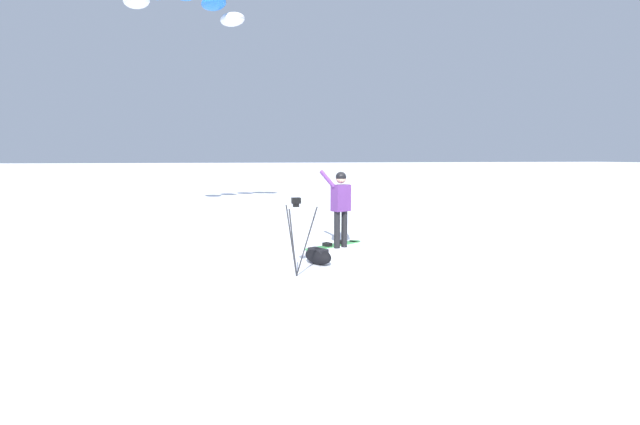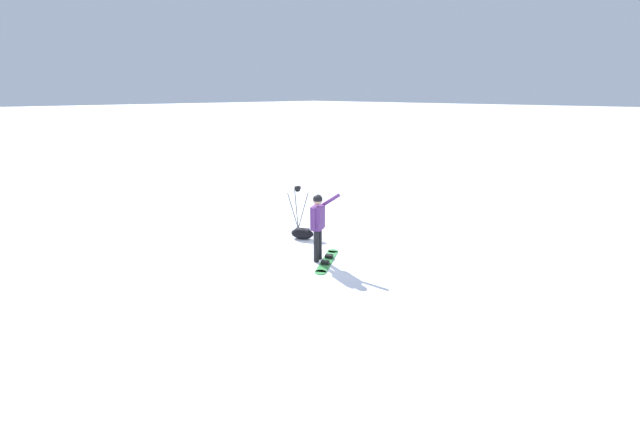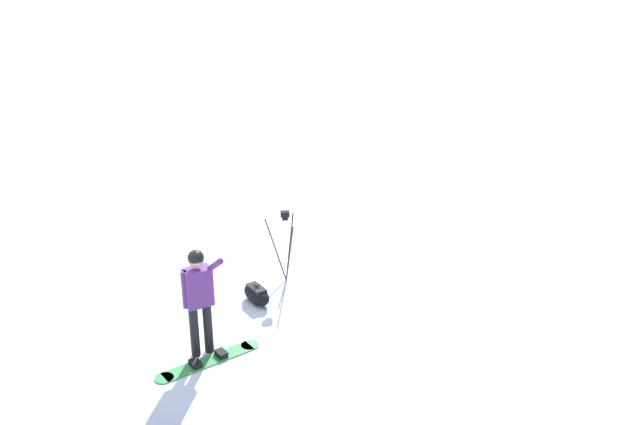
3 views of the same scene
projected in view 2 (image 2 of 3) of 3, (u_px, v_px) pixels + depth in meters
The scene contains 5 objects.
ground_plane at pixel (300, 260), 11.01m from camera, with size 300.00×300.00×0.00m, color white.
snowboarder at pixel (318, 220), 10.69m from camera, with size 0.63×0.66×1.79m.
snowboard at pixel (327, 261), 10.89m from camera, with size 1.02×1.53×0.10m.
gear_bag_large at pixel (302, 233), 12.54m from camera, with size 0.75×0.61×0.32m.
camera_tripod at pixel (298, 199), 13.23m from camera, with size 0.70×0.56×1.40m.
Camera 2 is at (-7.53, 6.96, 4.22)m, focal length 23.67 mm.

